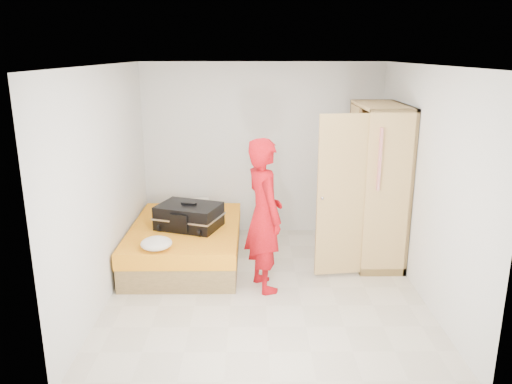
{
  "coord_description": "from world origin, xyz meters",
  "views": [
    {
      "loc": [
        -0.15,
        -5.46,
        2.74
      ],
      "look_at": [
        -0.1,
        0.7,
        1.0
      ],
      "focal_mm": 35.0,
      "sensor_mm": 36.0,
      "label": 1
    }
  ],
  "objects_px": {
    "bed": "(186,243)",
    "round_cushion": "(156,243)",
    "person": "(264,215)",
    "suitcase": "(189,216)",
    "wardrobe": "(374,189)"
  },
  "relations": [
    {
      "from": "bed",
      "to": "suitcase",
      "type": "distance_m",
      "value": 0.41
    },
    {
      "from": "wardrobe",
      "to": "person",
      "type": "xyz_separation_m",
      "value": [
        -1.47,
        -0.83,
        -0.09
      ]
    },
    {
      "from": "wardrobe",
      "to": "round_cushion",
      "type": "height_order",
      "value": "wardrobe"
    },
    {
      "from": "person",
      "to": "suitcase",
      "type": "height_order",
      "value": "person"
    },
    {
      "from": "bed",
      "to": "person",
      "type": "relative_size",
      "value": 1.11
    },
    {
      "from": "bed",
      "to": "round_cushion",
      "type": "distance_m",
      "value": 0.91
    },
    {
      "from": "person",
      "to": "suitcase",
      "type": "relative_size",
      "value": 1.92
    },
    {
      "from": "suitcase",
      "to": "round_cushion",
      "type": "relative_size",
      "value": 2.55
    },
    {
      "from": "wardrobe",
      "to": "suitcase",
      "type": "relative_size",
      "value": 2.23
    },
    {
      "from": "wardrobe",
      "to": "suitcase",
      "type": "height_order",
      "value": "wardrobe"
    },
    {
      "from": "person",
      "to": "round_cushion",
      "type": "relative_size",
      "value": 4.91
    },
    {
      "from": "bed",
      "to": "suitcase",
      "type": "height_order",
      "value": "suitcase"
    },
    {
      "from": "wardrobe",
      "to": "suitcase",
      "type": "distance_m",
      "value": 2.46
    },
    {
      "from": "bed",
      "to": "round_cushion",
      "type": "bearing_deg",
      "value": -105.52
    },
    {
      "from": "person",
      "to": "round_cushion",
      "type": "height_order",
      "value": "person"
    }
  ]
}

